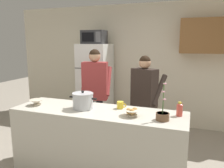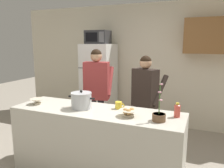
{
  "view_description": "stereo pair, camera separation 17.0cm",
  "coord_description": "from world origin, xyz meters",
  "px_view_note": "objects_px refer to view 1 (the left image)",
  "views": [
    {
      "loc": [
        1.12,
        -2.55,
        1.78
      ],
      "look_at": [
        0.0,
        0.55,
        1.17
      ],
      "focal_mm": 35.74,
      "sensor_mm": 36.0,
      "label": 1
    },
    {
      "loc": [
        1.28,
        -2.49,
        1.78
      ],
      "look_at": [
        0.0,
        0.55,
        1.17
      ],
      "focal_mm": 35.74,
      "sensor_mm": 36.0,
      "label": 2
    }
  ],
  "objects_px": {
    "microwave": "(94,37)",
    "empty_bowl": "(37,102)",
    "bread_bowl": "(132,112)",
    "potted_orchid": "(163,115)",
    "cooking_pot": "(83,101)",
    "refrigerator": "(95,84)",
    "person_near_pot": "(95,86)",
    "person_by_sink": "(144,94)",
    "coffee_mug": "(120,105)",
    "bottle_near_edge": "(180,109)"
  },
  "relations": [
    {
      "from": "person_by_sink",
      "to": "cooking_pot",
      "type": "height_order",
      "value": "person_by_sink"
    },
    {
      "from": "person_by_sink",
      "to": "coffee_mug",
      "type": "relative_size",
      "value": 12.12
    },
    {
      "from": "coffee_mug",
      "to": "empty_bowl",
      "type": "distance_m",
      "value": 1.18
    },
    {
      "from": "microwave",
      "to": "cooking_pot",
      "type": "bearing_deg",
      "value": -70.46
    },
    {
      "from": "person_near_pot",
      "to": "empty_bowl",
      "type": "xyz_separation_m",
      "value": [
        -0.46,
        -0.97,
        -0.08
      ]
    },
    {
      "from": "person_near_pot",
      "to": "person_by_sink",
      "type": "relative_size",
      "value": 1.06
    },
    {
      "from": "person_near_pot",
      "to": "cooking_pot",
      "type": "relative_size",
      "value": 4.32
    },
    {
      "from": "microwave",
      "to": "potted_orchid",
      "type": "height_order",
      "value": "microwave"
    },
    {
      "from": "cooking_pot",
      "to": "potted_orchid",
      "type": "height_order",
      "value": "potted_orchid"
    },
    {
      "from": "person_near_pot",
      "to": "cooking_pot",
      "type": "bearing_deg",
      "value": -76.05
    },
    {
      "from": "person_near_pot",
      "to": "coffee_mug",
      "type": "distance_m",
      "value": 1.01
    },
    {
      "from": "person_near_pot",
      "to": "bread_bowl",
      "type": "xyz_separation_m",
      "value": [
        0.91,
        -0.97,
        -0.08
      ]
    },
    {
      "from": "person_by_sink",
      "to": "bottle_near_edge",
      "type": "xyz_separation_m",
      "value": [
        0.58,
        -0.77,
        0.02
      ]
    },
    {
      "from": "person_near_pot",
      "to": "person_by_sink",
      "type": "xyz_separation_m",
      "value": [
        0.86,
        -0.01,
        -0.07
      ]
    },
    {
      "from": "person_by_sink",
      "to": "empty_bowl",
      "type": "bearing_deg",
      "value": -144.24
    },
    {
      "from": "refrigerator",
      "to": "bread_bowl",
      "type": "xyz_separation_m",
      "value": [
        1.34,
        -1.92,
        0.09
      ]
    },
    {
      "from": "coffee_mug",
      "to": "empty_bowl",
      "type": "height_order",
      "value": "coffee_mug"
    },
    {
      "from": "empty_bowl",
      "to": "coffee_mug",
      "type": "bearing_deg",
      "value": 11.82
    },
    {
      "from": "person_near_pot",
      "to": "potted_orchid",
      "type": "height_order",
      "value": "person_near_pot"
    },
    {
      "from": "cooking_pot",
      "to": "potted_orchid",
      "type": "distance_m",
      "value": 1.06
    },
    {
      "from": "person_near_pot",
      "to": "empty_bowl",
      "type": "relative_size",
      "value": 8.47
    },
    {
      "from": "refrigerator",
      "to": "cooking_pot",
      "type": "distance_m",
      "value": 1.97
    },
    {
      "from": "person_by_sink",
      "to": "coffee_mug",
      "type": "xyz_separation_m",
      "value": [
        -0.17,
        -0.71,
        -0.02
      ]
    },
    {
      "from": "refrigerator",
      "to": "empty_bowl",
      "type": "height_order",
      "value": "refrigerator"
    },
    {
      "from": "microwave",
      "to": "person_near_pot",
      "type": "height_order",
      "value": "microwave"
    },
    {
      "from": "refrigerator",
      "to": "cooking_pot",
      "type": "relative_size",
      "value": 4.52
    },
    {
      "from": "person_by_sink",
      "to": "potted_orchid",
      "type": "bearing_deg",
      "value": -67.35
    },
    {
      "from": "cooking_pot",
      "to": "refrigerator",
      "type": "bearing_deg",
      "value": 109.33
    },
    {
      "from": "coffee_mug",
      "to": "microwave",
      "type": "bearing_deg",
      "value": 123.99
    },
    {
      "from": "bread_bowl",
      "to": "potted_orchid",
      "type": "distance_m",
      "value": 0.37
    },
    {
      "from": "empty_bowl",
      "to": "person_by_sink",
      "type": "bearing_deg",
      "value": 35.76
    },
    {
      "from": "refrigerator",
      "to": "bread_bowl",
      "type": "height_order",
      "value": "refrigerator"
    },
    {
      "from": "refrigerator",
      "to": "potted_orchid",
      "type": "relative_size",
      "value": 4.02
    },
    {
      "from": "potted_orchid",
      "to": "cooking_pot",
      "type": "bearing_deg",
      "value": 174.81
    },
    {
      "from": "cooking_pot",
      "to": "coffee_mug",
      "type": "relative_size",
      "value": 2.96
    },
    {
      "from": "person_near_pot",
      "to": "microwave",
      "type": "bearing_deg",
      "value": 114.67
    },
    {
      "from": "microwave",
      "to": "refrigerator",
      "type": "bearing_deg",
      "value": 90.07
    },
    {
      "from": "microwave",
      "to": "person_near_pot",
      "type": "xyz_separation_m",
      "value": [
        0.42,
        -0.93,
        -0.85
      ]
    },
    {
      "from": "cooking_pot",
      "to": "empty_bowl",
      "type": "height_order",
      "value": "cooking_pot"
    },
    {
      "from": "person_near_pot",
      "to": "bread_bowl",
      "type": "relative_size",
      "value": 7.39
    },
    {
      "from": "microwave",
      "to": "empty_bowl",
      "type": "relative_size",
      "value": 2.42
    },
    {
      "from": "person_by_sink",
      "to": "bottle_near_edge",
      "type": "height_order",
      "value": "person_by_sink"
    },
    {
      "from": "person_by_sink",
      "to": "empty_bowl",
      "type": "xyz_separation_m",
      "value": [
        -1.33,
        -0.96,
        -0.02
      ]
    },
    {
      "from": "microwave",
      "to": "person_by_sink",
      "type": "height_order",
      "value": "microwave"
    },
    {
      "from": "empty_bowl",
      "to": "refrigerator",
      "type": "bearing_deg",
      "value": 88.85
    },
    {
      "from": "bottle_near_edge",
      "to": "potted_orchid",
      "type": "bearing_deg",
      "value": -127.68
    },
    {
      "from": "bread_bowl",
      "to": "bottle_near_edge",
      "type": "height_order",
      "value": "bottle_near_edge"
    },
    {
      "from": "person_by_sink",
      "to": "coffee_mug",
      "type": "height_order",
      "value": "person_by_sink"
    },
    {
      "from": "cooking_pot",
      "to": "person_by_sink",
      "type": "bearing_deg",
      "value": 54.36
    },
    {
      "from": "person_near_pot",
      "to": "coffee_mug",
      "type": "relative_size",
      "value": 12.8
    }
  ]
}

